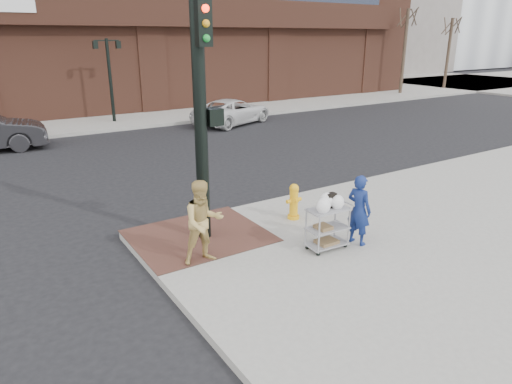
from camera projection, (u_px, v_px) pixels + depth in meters
ground at (244, 251)px, 9.49m from camera, size 220.00×220.00×0.00m
sidewalk_far at (179, 85)px, 41.33m from camera, size 65.00×36.00×0.15m
brick_curb_ramp at (199, 236)px, 9.85m from camera, size 2.80×2.40×0.01m
bare_tree_a at (409, 7)px, 32.87m from camera, size 1.80×1.80×7.20m
bare_tree_b at (453, 16)px, 36.49m from camera, size 1.80×1.80×6.70m
lamp_post at (109, 71)px, 22.40m from camera, size 1.32×0.22×4.00m
traffic_signal_pole at (202, 112)px, 8.94m from camera, size 0.61×0.51×5.00m
woman_blue at (359, 210)px, 9.27m from camera, size 0.46×0.60×1.48m
pedestrian_tan at (203, 222)px, 8.47m from camera, size 0.84×0.69×1.62m
minivan_white at (232, 111)px, 23.10m from camera, size 5.00×3.62×1.26m
utility_cart at (328, 224)px, 9.10m from camera, size 0.86×0.52×1.16m
fire_hydrant at (294, 201)px, 10.65m from camera, size 0.40×0.28×0.86m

